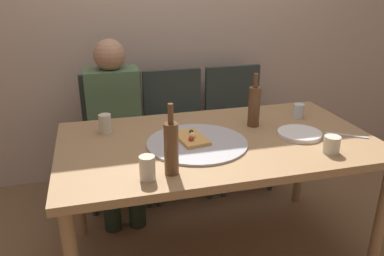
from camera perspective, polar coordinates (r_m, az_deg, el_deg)
The scene contains 17 objects.
ground_plane at distance 2.41m, azimuth 3.41°, elevation -18.07°, with size 8.00×8.00×0.00m, color brown.
back_wall at distance 3.05m, azimuth -3.52°, elevation 17.03°, with size 6.00×0.10×2.60m, color #BCA893.
dining_table at distance 2.05m, azimuth 3.81°, elevation -3.50°, with size 1.65×0.92×0.74m.
pizza_tray at distance 1.96m, azimuth 0.76°, elevation -2.24°, with size 0.52×0.52×0.01m, color #ADADB2.
pizza_slice_last at distance 1.98m, azimuth -0.15°, elevation -1.44°, with size 0.16×0.24×0.05m.
wine_bottle at distance 2.19m, azimuth 9.24°, elevation 3.31°, with size 0.07×0.07×0.31m.
beer_bottle at distance 1.62m, azimuth -3.10°, elevation -2.88°, with size 0.06×0.06×0.32m.
tumbler_near at distance 1.97m, azimuth 20.10°, elevation -2.33°, with size 0.08×0.08×0.08m, color beige.
tumbler_far at distance 2.40m, azimuth 15.60°, elevation 2.48°, with size 0.06×0.06×0.09m, color silver.
wine_glass at distance 2.13m, azimuth -12.80°, elevation 0.62°, with size 0.07×0.07×0.11m, color beige.
short_glass at distance 1.62m, azimuth -6.67°, elevation -5.94°, with size 0.07×0.07×0.11m, color beige.
plate_stack at distance 2.14m, azimuth 15.72°, elevation -0.83°, with size 0.23×0.23×0.02m, color white.
table_knife at distance 2.22m, azimuth 22.05°, elevation -1.01°, with size 0.22×0.02×0.01m, color #B7B7BC.
chair_left at distance 2.82m, azimuth -11.42°, elevation -0.24°, with size 0.44×0.44×0.90m.
chair_middle at distance 2.87m, azimuth -2.40°, elevation 0.62°, with size 0.44×0.44×0.90m.
chair_right at distance 3.01m, azimuth 6.67°, elevation 1.47°, with size 0.44×0.44×0.90m.
guest_in_sweater at distance 2.63m, azimuth -11.38°, elevation 1.16°, with size 0.36×0.56×1.17m.
Camera 1 is at (-0.61, -1.76, 1.54)m, focal length 35.81 mm.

